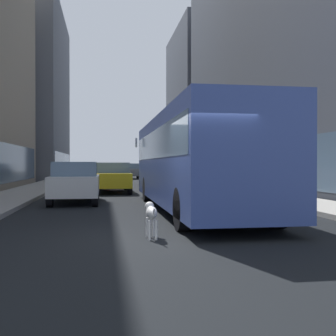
{
  "coord_description": "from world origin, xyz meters",
  "views": [
    {
      "loc": [
        -1.71,
        -8.69,
        1.52
      ],
      "look_at": [
        0.48,
        5.26,
        1.4
      ],
      "focal_mm": 44.12,
      "sensor_mm": 36.0,
      "label": 1
    }
  ],
  "objects": [
    {
      "name": "car_black_suv",
      "position": [
        -2.8,
        34.0,
        0.83
      ],
      "size": [
        1.94,
        4.73,
        1.62
      ],
      "color": "black",
      "rests_on": "ground"
    },
    {
      "name": "sidewalk_left",
      "position": [
        -5.7,
        35.0,
        0.07
      ],
      "size": [
        2.4,
        110.0,
        0.15
      ],
      "primitive_type": "cube",
      "color": "gray",
      "rests_on": "ground"
    },
    {
      "name": "car_white_van",
      "position": [
        -2.8,
        8.02,
        0.82
      ],
      "size": [
        1.81,
        4.15,
        1.62
      ],
      "color": "silver",
      "rests_on": "ground"
    },
    {
      "name": "car_yellow_taxi",
      "position": [
        -1.2,
        13.9,
        0.82
      ],
      "size": [
        1.83,
        4.56,
        1.62
      ],
      "color": "yellow",
      "rests_on": "ground"
    },
    {
      "name": "car_grey_wagon",
      "position": [
        1.2,
        34.92,
        0.82
      ],
      "size": [
        1.8,
        4.04,
        1.62
      ],
      "color": "slate",
      "rests_on": "ground"
    },
    {
      "name": "building_right_mid",
      "position": [
        11.9,
        27.93,
        11.08
      ],
      "size": [
        8.21,
        15.45,
        22.17
      ],
      "color": "#4C515B",
      "rests_on": "ground"
    },
    {
      "name": "car_blue_hatchback",
      "position": [
        -1.2,
        26.97,
        0.82
      ],
      "size": [
        1.72,
        4.36,
        1.62
      ],
      "color": "#4C6BB7",
      "rests_on": "ground"
    },
    {
      "name": "building_right_far",
      "position": [
        11.9,
        45.07,
        9.66
      ],
      "size": [
        8.45,
        16.07,
        19.33
      ],
      "color": "#4C515B",
      "rests_on": "ground"
    },
    {
      "name": "sidewalk_right",
      "position": [
        5.7,
        35.0,
        0.07
      ],
      "size": [
        2.4,
        110.0,
        0.15
      ],
      "primitive_type": "cube",
      "color": "#ADA89E",
      "rests_on": "ground"
    },
    {
      "name": "car_red_coupe",
      "position": [
        -1.2,
        19.39,
        0.82
      ],
      "size": [
        1.77,
        4.63,
        1.62
      ],
      "color": "red",
      "rests_on": "ground"
    },
    {
      "name": "ground_plane",
      "position": [
        0.0,
        35.0,
        0.0
      ],
      "size": [
        120.0,
        120.0,
        0.0
      ],
      "primitive_type": "plane",
      "color": "black"
    },
    {
      "name": "transit_bus",
      "position": [
        1.2,
        4.67,
        1.78
      ],
      "size": [
        2.78,
        11.53,
        3.05
      ],
      "color": "#33478C",
      "rests_on": "ground"
    },
    {
      "name": "dalmatian_dog",
      "position": [
        -0.73,
        -0.19,
        0.51
      ],
      "size": [
        0.22,
        0.96,
        0.72
      ],
      "color": "white",
      "rests_on": "ground"
    },
    {
      "name": "building_left_far",
      "position": [
        -11.9,
        38.85,
        9.25
      ],
      "size": [
        11.46,
        18.09,
        18.52
      ],
      "color": "slate",
      "rests_on": "ground"
    }
  ]
}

